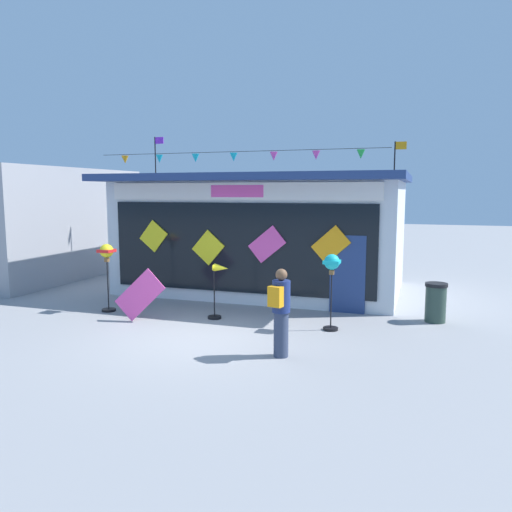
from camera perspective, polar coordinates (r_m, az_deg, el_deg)
ground_plane at (r=10.89m, az=-6.27°, el=-9.22°), size 80.00×80.00×0.00m
kite_shop_building at (r=15.90m, az=1.04°, el=2.74°), size 8.71×5.79×4.91m
wind_spinner_far_left at (r=13.42m, az=-16.63°, el=-0.33°), size 0.36×0.36×1.76m
wind_spinner_left at (r=12.18m, az=-4.27°, el=-3.19°), size 0.57×0.34×1.36m
wind_spinner_center_left at (r=11.22m, az=8.62°, el=-1.66°), size 0.35×0.35×1.72m
person_near_camera at (r=9.41m, az=2.82°, el=-6.25°), size 0.37×0.47×1.68m
trash_bin at (r=12.71m, az=19.79°, el=-4.98°), size 0.52×0.52×0.94m
display_kite_on_ground at (r=12.33m, az=-13.09°, el=-4.33°), size 1.28×0.23×1.28m
neighbour_building at (r=21.00m, az=-26.35°, el=3.49°), size 6.94×7.22×3.91m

